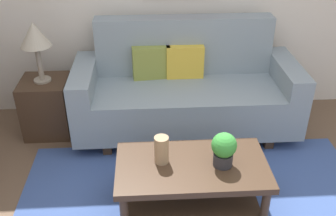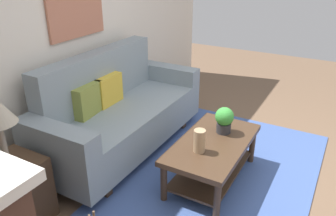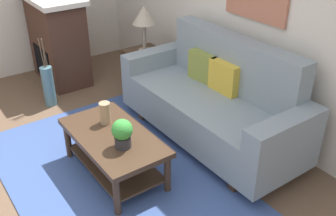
{
  "view_description": "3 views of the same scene",
  "coord_description": "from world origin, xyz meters",
  "px_view_note": "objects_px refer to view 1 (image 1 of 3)",
  "views": [
    {
      "loc": [
        -0.36,
        -1.65,
        2.2
      ],
      "look_at": [
        -0.19,
        1.16,
        0.54
      ],
      "focal_mm": 41.55,
      "sensor_mm": 36.0,
      "label": 1
    },
    {
      "loc": [
        -2.62,
        -0.42,
        2.02
      ],
      "look_at": [
        -0.0,
        1.05,
        0.64
      ],
      "focal_mm": 35.9,
      "sensor_mm": 36.0,
      "label": 2
    },
    {
      "loc": [
        2.62,
        -0.76,
        2.35
      ],
      "look_at": [
        -0.06,
        1.15,
        0.5
      ],
      "focal_mm": 41.81,
      "sensor_mm": 36.0,
      "label": 3
    }
  ],
  "objects_px": {
    "throw_pillow_olive": "(151,62)",
    "potted_plant_tabletop": "(224,149)",
    "throw_pillow_mustard": "(185,62)",
    "tabletop_vase": "(162,150)",
    "coffee_table": "(192,176)",
    "side_table": "(47,106)",
    "couch": "(186,90)",
    "table_lamp": "(35,37)"
  },
  "relations": [
    {
      "from": "throw_pillow_mustard",
      "to": "side_table",
      "type": "xyz_separation_m",
      "value": [
        -1.36,
        -0.09,
        -0.4
      ]
    },
    {
      "from": "coffee_table",
      "to": "side_table",
      "type": "height_order",
      "value": "side_table"
    },
    {
      "from": "potted_plant_tabletop",
      "to": "throw_pillow_olive",
      "type": "bearing_deg",
      "value": 110.41
    },
    {
      "from": "coffee_table",
      "to": "tabletop_vase",
      "type": "bearing_deg",
      "value": 168.44
    },
    {
      "from": "couch",
      "to": "side_table",
      "type": "bearing_deg",
      "value": 178.67
    },
    {
      "from": "side_table",
      "to": "couch",
      "type": "bearing_deg",
      "value": -1.33
    },
    {
      "from": "throw_pillow_mustard",
      "to": "coffee_table",
      "type": "distance_m",
      "value": 1.31
    },
    {
      "from": "throw_pillow_mustard",
      "to": "couch",
      "type": "bearing_deg",
      "value": -90.0
    },
    {
      "from": "couch",
      "to": "coffee_table",
      "type": "distance_m",
      "value": 1.14
    },
    {
      "from": "throw_pillow_olive",
      "to": "potted_plant_tabletop",
      "type": "height_order",
      "value": "throw_pillow_olive"
    },
    {
      "from": "couch",
      "to": "table_lamp",
      "type": "height_order",
      "value": "table_lamp"
    },
    {
      "from": "throw_pillow_mustard",
      "to": "coffee_table",
      "type": "height_order",
      "value": "throw_pillow_mustard"
    },
    {
      "from": "potted_plant_tabletop",
      "to": "throw_pillow_mustard",
      "type": "bearing_deg",
      "value": 96.71
    },
    {
      "from": "coffee_table",
      "to": "table_lamp",
      "type": "relative_size",
      "value": 1.93
    },
    {
      "from": "tabletop_vase",
      "to": "side_table",
      "type": "height_order",
      "value": "tabletop_vase"
    },
    {
      "from": "throw_pillow_olive",
      "to": "table_lamp",
      "type": "distance_m",
      "value": 1.08
    },
    {
      "from": "tabletop_vase",
      "to": "throw_pillow_mustard",
      "type": "bearing_deg",
      "value": 76.83
    },
    {
      "from": "throw_pillow_mustard",
      "to": "side_table",
      "type": "relative_size",
      "value": 0.64
    },
    {
      "from": "couch",
      "to": "table_lamp",
      "type": "bearing_deg",
      "value": 178.67
    },
    {
      "from": "throw_pillow_olive",
      "to": "table_lamp",
      "type": "relative_size",
      "value": 0.63
    },
    {
      "from": "couch",
      "to": "throw_pillow_olive",
      "type": "xyz_separation_m",
      "value": [
        -0.33,
        0.13,
        0.25
      ]
    },
    {
      "from": "tabletop_vase",
      "to": "side_table",
      "type": "relative_size",
      "value": 0.38
    },
    {
      "from": "couch",
      "to": "tabletop_vase",
      "type": "distance_m",
      "value": 1.13
    },
    {
      "from": "throw_pillow_mustard",
      "to": "potted_plant_tabletop",
      "type": "distance_m",
      "value": 1.29
    },
    {
      "from": "potted_plant_tabletop",
      "to": "couch",
      "type": "bearing_deg",
      "value": 97.44
    },
    {
      "from": "side_table",
      "to": "table_lamp",
      "type": "xyz_separation_m",
      "value": [
        0.0,
        0.0,
        0.71
      ]
    },
    {
      "from": "coffee_table",
      "to": "side_table",
      "type": "distance_m",
      "value": 1.74
    },
    {
      "from": "side_table",
      "to": "coffee_table",
      "type": "bearing_deg",
      "value": -42.1
    },
    {
      "from": "throw_pillow_olive",
      "to": "potted_plant_tabletop",
      "type": "bearing_deg",
      "value": -69.59
    },
    {
      "from": "coffee_table",
      "to": "potted_plant_tabletop",
      "type": "bearing_deg",
      "value": -4.87
    },
    {
      "from": "throw_pillow_mustard",
      "to": "tabletop_vase",
      "type": "height_order",
      "value": "throw_pillow_mustard"
    },
    {
      "from": "couch",
      "to": "potted_plant_tabletop",
      "type": "xyz_separation_m",
      "value": [
        0.15,
        -1.15,
        0.14
      ]
    },
    {
      "from": "throw_pillow_olive",
      "to": "coffee_table",
      "type": "xyz_separation_m",
      "value": [
        0.26,
        -1.26,
        -0.37
      ]
    },
    {
      "from": "couch",
      "to": "side_table",
      "type": "height_order",
      "value": "couch"
    },
    {
      "from": "side_table",
      "to": "table_lamp",
      "type": "relative_size",
      "value": 0.98
    },
    {
      "from": "throw_pillow_mustard",
      "to": "tabletop_vase",
      "type": "xyz_separation_m",
      "value": [
        -0.28,
        -1.22,
        -0.14
      ]
    },
    {
      "from": "couch",
      "to": "throw_pillow_mustard",
      "type": "distance_m",
      "value": 0.28
    },
    {
      "from": "potted_plant_tabletop",
      "to": "table_lamp",
      "type": "xyz_separation_m",
      "value": [
        -1.51,
        1.18,
        0.42
      ]
    },
    {
      "from": "throw_pillow_mustard",
      "to": "coffee_table",
      "type": "xyz_separation_m",
      "value": [
        -0.07,
        -1.26,
        -0.37
      ]
    },
    {
      "from": "throw_pillow_olive",
      "to": "table_lamp",
      "type": "xyz_separation_m",
      "value": [
        -1.03,
        -0.09,
        0.31
      ]
    },
    {
      "from": "tabletop_vase",
      "to": "table_lamp",
      "type": "distance_m",
      "value": 1.62
    },
    {
      "from": "throw_pillow_olive",
      "to": "side_table",
      "type": "bearing_deg",
      "value": -174.74
    }
  ]
}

